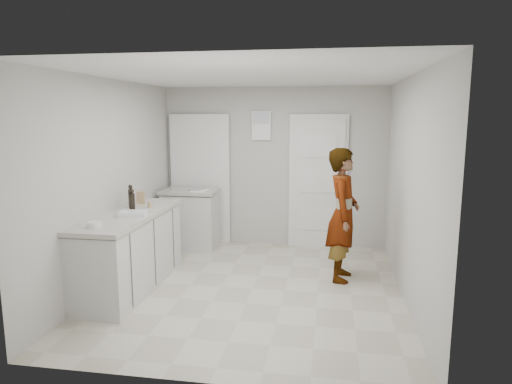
% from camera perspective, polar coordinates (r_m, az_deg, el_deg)
% --- Properties ---
extents(ground, '(4.00, 4.00, 0.00)m').
position_cam_1_polar(ground, '(5.62, -0.41, -11.97)').
color(ground, '#ADA591').
rests_on(ground, ground).
extents(room_shell, '(4.00, 4.00, 4.00)m').
position_cam_1_polar(room_shell, '(7.26, 0.82, 1.35)').
color(room_shell, '#B0ADA6').
rests_on(room_shell, ground).
extents(main_counter, '(0.64, 1.96, 0.93)m').
position_cam_1_polar(main_counter, '(5.71, -15.38, -7.42)').
color(main_counter, silver).
rests_on(main_counter, ground).
extents(side_counter, '(0.84, 0.61, 0.93)m').
position_cam_1_polar(side_counter, '(7.22, -8.16, -3.61)').
color(side_counter, silver).
rests_on(side_counter, ground).
extents(person, '(0.46, 0.65, 1.67)m').
position_cam_1_polar(person, '(5.81, 10.81, -2.81)').
color(person, silver).
rests_on(person, ground).
extents(cake_mix_box, '(0.11, 0.07, 0.16)m').
position_cam_1_polar(cake_mix_box, '(6.13, -14.23, -0.67)').
color(cake_mix_box, '#A37651').
rests_on(cake_mix_box, main_counter).
extents(spice_jar, '(0.05, 0.05, 0.08)m').
position_cam_1_polar(spice_jar, '(5.83, -13.15, -1.56)').
color(spice_jar, tan).
rests_on(spice_jar, main_counter).
extents(oil_cruet_a, '(0.07, 0.07, 0.27)m').
position_cam_1_polar(oil_cruet_a, '(5.68, -15.24, -1.01)').
color(oil_cruet_a, black).
rests_on(oil_cruet_a, main_counter).
extents(oil_cruet_b, '(0.06, 0.06, 0.29)m').
position_cam_1_polar(oil_cruet_b, '(5.89, -15.38, -0.55)').
color(oil_cruet_b, black).
rests_on(oil_cruet_b, main_counter).
extents(baking_dish, '(0.34, 0.28, 0.05)m').
position_cam_1_polar(baking_dish, '(5.41, -15.15, -2.64)').
color(baking_dish, silver).
rests_on(baking_dish, main_counter).
extents(egg_bowl, '(0.14, 0.14, 0.05)m').
position_cam_1_polar(egg_bowl, '(5.00, -19.58, -3.84)').
color(egg_bowl, silver).
rests_on(egg_bowl, main_counter).
extents(papers, '(0.25, 0.31, 0.01)m').
position_cam_1_polar(papers, '(7.02, -7.03, 0.21)').
color(papers, white).
rests_on(papers, side_counter).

